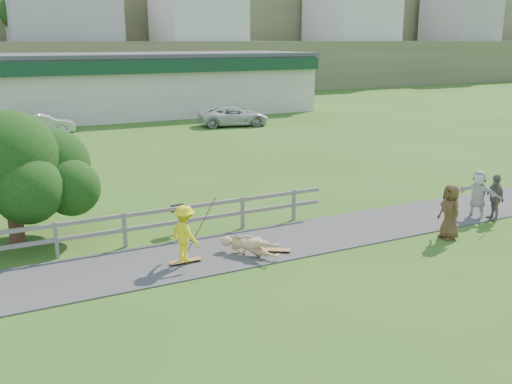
# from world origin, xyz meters

# --- Properties ---
(ground) EXTENTS (260.00, 260.00, 0.00)m
(ground) POSITION_xyz_m (0.00, 0.00, 0.00)
(ground) COLOR #305718
(ground) RESTS_ON ground
(path) EXTENTS (34.00, 3.00, 0.04)m
(path) POSITION_xyz_m (0.00, 1.50, 0.02)
(path) COLOR #3D3D40
(path) RESTS_ON ground
(fence) EXTENTS (15.05, 0.10, 1.10)m
(fence) POSITION_xyz_m (-4.62, 3.30, 0.72)
(fence) COLOR slate
(fence) RESTS_ON ground
(strip_mall) EXTENTS (32.50, 10.75, 5.10)m
(strip_mall) POSITION_xyz_m (4.00, 34.94, 2.58)
(strip_mall) COLOR #B8B0A2
(strip_mall) RESTS_ON ground
(skater_rider) EXTENTS (0.92, 1.19, 1.63)m
(skater_rider) POSITION_xyz_m (-2.84, 1.14, 0.81)
(skater_rider) COLOR yellow
(skater_rider) RESTS_ON ground
(skater_fallen) EXTENTS (1.78, 1.38, 0.67)m
(skater_fallen) POSITION_xyz_m (-0.96, 0.85, 0.34)
(skater_fallen) COLOR tan
(skater_fallen) RESTS_ON ground
(spectator_b) EXTENTS (0.68, 1.04, 1.64)m
(spectator_b) POSITION_xyz_m (8.30, 0.12, 0.82)
(spectator_b) COLOR slate
(spectator_b) RESTS_ON ground
(spectator_c) EXTENTS (0.68, 0.94, 1.78)m
(spectator_c) POSITION_xyz_m (5.41, -0.62, 0.89)
(spectator_c) COLOR #523721
(spectator_c) RESTS_ON ground
(spectator_d) EXTENTS (1.11, 1.68, 1.74)m
(spectator_d) POSITION_xyz_m (7.94, 0.55, 0.87)
(spectator_d) COLOR silver
(spectator_d) RESTS_ON ground
(car_silver) EXTENTS (4.34, 2.08, 1.37)m
(car_silver) POSITION_xyz_m (-3.33, 27.33, 0.69)
(car_silver) COLOR #A3A7AB
(car_silver) RESTS_ON ground
(car_white) EXTENTS (5.51, 3.30, 1.43)m
(car_white) POSITION_xyz_m (9.75, 25.01, 0.72)
(car_white) COLOR beige
(car_white) RESTS_ON ground
(tree) EXTENTS (4.92, 4.92, 3.87)m
(tree) POSITION_xyz_m (-6.91, 5.31, 1.94)
(tree) COLOR black
(tree) RESTS_ON ground
(bbq) EXTENTS (0.47, 0.38, 0.94)m
(bbq) POSITION_xyz_m (-2.07, 3.80, 0.47)
(bbq) COLOR black
(bbq) RESTS_ON ground
(longboard_rider) EXTENTS (0.93, 0.24, 0.10)m
(longboard_rider) POSITION_xyz_m (-2.84, 1.14, 0.05)
(longboard_rider) COLOR olive
(longboard_rider) RESTS_ON ground
(longboard_fallen) EXTENTS (0.92, 0.69, 0.10)m
(longboard_fallen) POSITION_xyz_m (-0.16, 0.75, 0.05)
(longboard_fallen) COLOR olive
(longboard_fallen) RESTS_ON ground
(helmet) EXTENTS (0.28, 0.28, 0.28)m
(helmet) POSITION_xyz_m (-0.36, 1.20, 0.14)
(helmet) COLOR red
(helmet) RESTS_ON ground
(pole_rider) EXTENTS (0.03, 0.03, 2.02)m
(pole_rider) POSITION_xyz_m (-2.24, 1.54, 1.01)
(pole_rider) COLOR brown
(pole_rider) RESTS_ON ground
(pole_spec_left) EXTENTS (0.03, 0.03, 1.77)m
(pole_spec_left) POSITION_xyz_m (5.09, -0.73, 0.89)
(pole_spec_left) COLOR brown
(pole_spec_left) RESTS_ON ground
(pole_spec_right) EXTENTS (0.03, 0.03, 1.80)m
(pole_spec_right) POSITION_xyz_m (7.91, -0.30, 0.90)
(pole_spec_right) COLOR brown
(pole_spec_right) RESTS_ON ground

